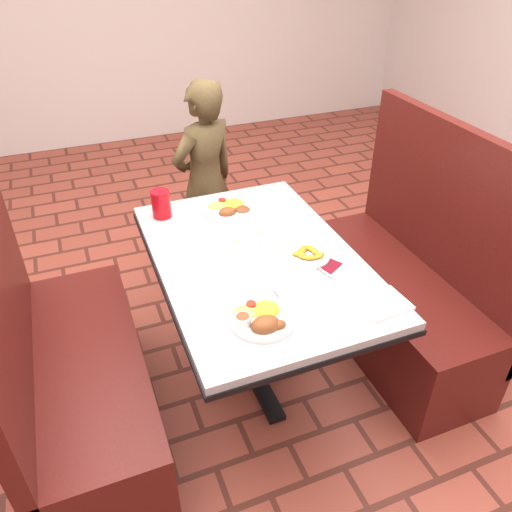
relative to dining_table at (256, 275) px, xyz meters
name	(u,v)px	position (x,y,z in m)	size (l,w,h in m)	color
dining_table	(256,275)	(0.00, 0.00, 0.00)	(0.81, 1.21, 0.75)	#B5B8BA
booth_bench_left	(77,380)	(-0.80, 0.00, -0.32)	(0.47, 1.20, 1.17)	#541813
booth_bench_right	(401,291)	(0.80, 0.00, -0.32)	(0.47, 1.20, 1.17)	#541813
diner_person	(205,183)	(0.08, 1.03, -0.05)	(0.44, 0.29, 1.21)	brown
near_dinner_plate	(261,315)	(-0.13, -0.38, 0.12)	(0.24, 0.24, 0.07)	white
far_dinner_plate	(230,206)	(0.02, 0.41, 0.12)	(0.25, 0.25, 0.06)	white
plantain_plate	(308,255)	(0.20, -0.09, 0.11)	(0.18, 0.18, 0.03)	white
maroon_napkin	(327,265)	(0.24, -0.17, 0.10)	(0.09, 0.09, 0.00)	#5F0E19
spoon_utensil	(320,269)	(0.20, -0.19, 0.10)	(0.01, 0.14, 0.00)	silver
red_tumbler	(161,204)	(-0.29, 0.47, 0.16)	(0.09, 0.09, 0.13)	red
paper_napkin	(381,304)	(0.31, -0.46, 0.10)	(0.19, 0.14, 0.01)	white
knife_utensil	(283,301)	(-0.02, -0.32, 0.11)	(0.01, 0.18, 0.00)	silver
fork_utensil	(258,312)	(-0.13, -0.34, 0.11)	(0.01, 0.16, 0.00)	silver
lettuce_shreds	(260,246)	(0.04, 0.06, 0.10)	(0.28, 0.32, 0.00)	#95CB51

